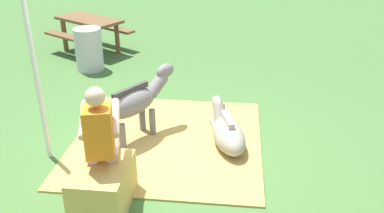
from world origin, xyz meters
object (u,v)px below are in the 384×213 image
(person_seated, at_px, (101,137))
(water_barrel, at_px, (89,49))
(hay_bale, at_px, (103,187))
(pony_lying, at_px, (227,132))
(tent_pole_left, at_px, (35,71))
(picnic_bench, at_px, (89,26))
(pony_standing, at_px, (136,101))

(person_seated, height_order, water_barrel, person_seated)
(hay_bale, distance_m, person_seated, 0.54)
(person_seated, bearing_deg, pony_lying, -44.90)
(pony_lying, xyz_separation_m, tent_pole_left, (-0.57, 2.27, 0.99))
(hay_bale, bearing_deg, picnic_bench, 20.09)
(water_barrel, bearing_deg, picnic_bench, 17.61)
(hay_bale, bearing_deg, person_seated, 9.59)
(hay_bale, height_order, pony_lying, hay_bale)
(tent_pole_left, bearing_deg, picnic_bench, 11.62)
(water_barrel, relative_size, picnic_bench, 0.43)
(pony_lying, distance_m, picnic_bench, 4.90)
(pony_lying, distance_m, water_barrel, 3.84)
(pony_standing, relative_size, pony_lying, 0.88)
(picnic_bench, bearing_deg, pony_standing, -152.63)
(tent_pole_left, bearing_deg, pony_standing, -60.83)
(pony_lying, relative_size, picnic_bench, 0.69)
(pony_lying, bearing_deg, pony_standing, 89.62)
(pony_lying, bearing_deg, tent_pole_left, 104.12)
(pony_lying, bearing_deg, person_seated, 135.10)
(water_barrel, xyz_separation_m, picnic_bench, (1.12, 0.35, 0.16))
(person_seated, relative_size, pony_standing, 1.16)
(water_barrel, height_order, picnic_bench, water_barrel)
(hay_bale, bearing_deg, water_barrel, 20.75)
(hay_bale, distance_m, tent_pole_left, 1.64)
(water_barrel, distance_m, picnic_bench, 1.18)
(pony_standing, distance_m, tent_pole_left, 1.34)
(pony_lying, height_order, water_barrel, water_barrel)
(hay_bale, relative_size, tent_pole_left, 0.33)
(hay_bale, xyz_separation_m, pony_standing, (1.47, -0.03, 0.32))
(water_barrel, bearing_deg, hay_bale, -159.25)
(pony_lying, bearing_deg, picnic_bench, 40.30)
(pony_standing, xyz_separation_m, pony_lying, (-0.01, -1.24, -0.38))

